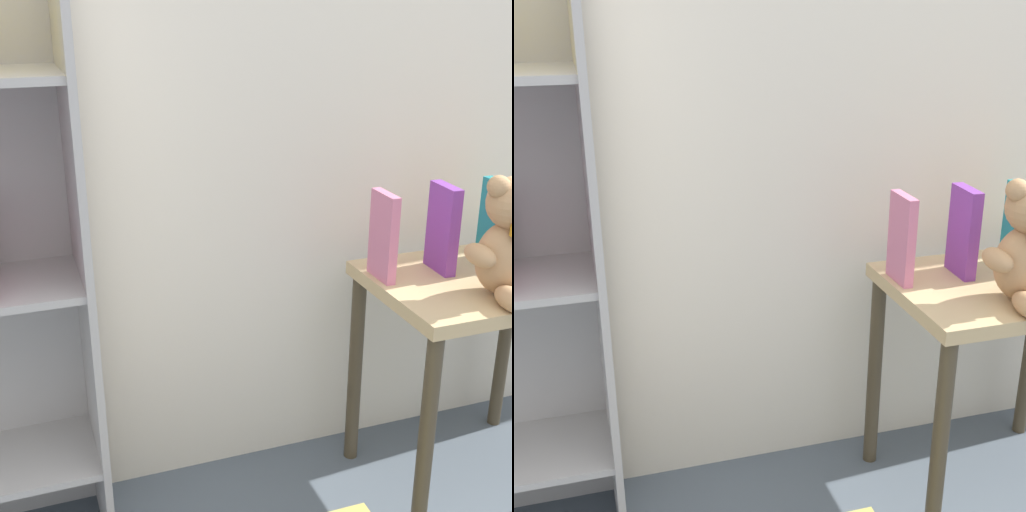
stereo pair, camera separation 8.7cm
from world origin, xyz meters
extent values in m
cube|color=silver|center=(0.00, 1.54, 1.25)|extent=(4.80, 0.06, 2.50)
cube|color=#BCB7B2|center=(-0.70, 1.34, 0.71)|extent=(0.02, 0.29, 1.43)
cube|color=tan|center=(0.31, 1.21, 0.61)|extent=(0.58, 0.44, 0.04)
cylinder|color=#453A29|center=(0.05, 1.02, 0.30)|extent=(0.04, 0.04, 0.59)
cylinder|color=#453A29|center=(0.05, 1.40, 0.30)|extent=(0.04, 0.04, 0.59)
ellipsoid|color=tan|center=(0.28, 1.10, 0.72)|extent=(0.16, 0.12, 0.19)
sphere|color=tan|center=(0.23, 1.10, 0.90)|extent=(0.05, 0.05, 0.05)
ellipsoid|color=tan|center=(0.19, 1.09, 0.74)|extent=(0.05, 0.10, 0.05)
cube|color=#D17093|center=(0.05, 1.29, 0.74)|extent=(0.03, 0.11, 0.23)
cube|color=purple|center=(0.22, 1.29, 0.74)|extent=(0.04, 0.11, 0.23)
cube|color=teal|center=(0.40, 1.29, 0.74)|extent=(0.03, 0.12, 0.23)
camera|label=1|loc=(-0.83, -0.21, 1.34)|focal=50.00mm
camera|label=2|loc=(-0.75, -0.24, 1.34)|focal=50.00mm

